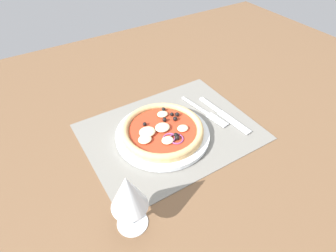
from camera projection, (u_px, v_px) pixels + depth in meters
The scene contains 7 objects.
ground_plane at pixel (171, 135), 78.91cm from camera, with size 190.00×140.00×2.40cm, color brown.
placemat at pixel (171, 131), 77.98cm from camera, with size 46.04×35.08×0.40cm, color slate.
plate at pixel (163, 134), 75.92cm from camera, with size 25.36×25.36×1.25cm, color white.
pizza at pixel (162, 130), 74.71cm from camera, with size 21.95×21.95×2.61cm.
fork at pixel (206, 113), 83.56cm from camera, with size 4.38×18.01×0.44cm.
knife at pixel (224, 115), 82.67cm from camera, with size 3.28×20.07×0.62cm.
wine_glass at pixel (128, 194), 50.94cm from camera, with size 7.20×7.20×14.90cm.
Camera 1 is at (30.83, 48.22, 53.19)cm, focal length 30.03 mm.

